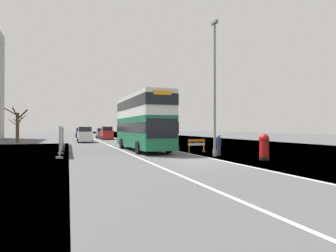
# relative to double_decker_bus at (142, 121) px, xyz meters

# --- Properties ---
(ground) EXTENTS (140.00, 280.00, 0.10)m
(ground) POSITION_rel_double_decker_bus_xyz_m (1.39, -9.15, -2.70)
(ground) COLOR #4C4C4F
(double_decker_bus) EXTENTS (3.04, 10.90, 4.98)m
(double_decker_bus) POSITION_rel_double_decker_bus_xyz_m (0.00, 0.00, 0.00)
(double_decker_bus) COLOR #196042
(double_decker_bus) RESTS_ON ground
(lamppost_foreground) EXTENTS (0.29, 0.70, 9.70)m
(lamppost_foreground) POSITION_rel_double_decker_bus_xyz_m (3.52, -7.01, 1.95)
(lamppost_foreground) COLOR gray
(lamppost_foreground) RESTS_ON ground
(red_pillar_postbox) EXTENTS (0.64, 0.64, 1.68)m
(red_pillar_postbox) POSITION_rel_double_decker_bus_xyz_m (5.44, -9.97, -1.73)
(red_pillar_postbox) COLOR black
(red_pillar_postbox) RESTS_ON ground
(roadworks_barrier) EXTENTS (1.63, 0.60, 1.10)m
(roadworks_barrier) POSITION_rel_double_decker_bus_xyz_m (3.77, -3.46, -1.97)
(roadworks_barrier) COLOR orange
(roadworks_barrier) RESTS_ON ground
(construction_site_fence) EXTENTS (0.44, 17.20, 2.18)m
(construction_site_fence) POSITION_rel_double_decker_bus_xyz_m (-6.90, 3.83, -1.61)
(construction_site_fence) COLOR #A8AAAD
(construction_site_fence) RESTS_ON ground
(car_oncoming_near) EXTENTS (2.04, 4.60, 2.19)m
(car_oncoming_near) POSITION_rel_double_decker_bus_xyz_m (-4.15, 16.52, -1.61)
(car_oncoming_near) COLOR silver
(car_oncoming_near) RESTS_ON ground
(car_receding_mid) EXTENTS (2.04, 4.51, 2.27)m
(car_receding_mid) POSITION_rel_double_decker_bus_xyz_m (0.06, 25.61, -1.58)
(car_receding_mid) COLOR maroon
(car_receding_mid) RESTS_ON ground
(car_receding_far) EXTENTS (1.97, 3.87, 1.96)m
(car_receding_far) POSITION_rel_double_decker_bus_xyz_m (-0.18, 31.70, -1.72)
(car_receding_far) COLOR slate
(car_receding_far) RESTS_ON ground
(car_far_side) EXTENTS (1.98, 4.04, 2.01)m
(car_far_side) POSITION_rel_double_decker_bus_xyz_m (-3.91, 38.75, -1.70)
(car_far_side) COLOR navy
(car_far_side) RESTS_ON ground
(bare_tree_far_verge_near) EXTENTS (3.01, 3.23, 4.82)m
(bare_tree_far_verge_near) POSITION_rel_double_decker_bus_xyz_m (-12.97, 18.62, -0.17)
(bare_tree_far_verge_near) COLOR #4C3D2D
(bare_tree_far_verge_near) RESTS_ON ground
(bare_tree_far_verge_mid) EXTENTS (3.52, 2.62, 4.87)m
(bare_tree_far_verge_mid) POSITION_rel_double_decker_bus_xyz_m (-16.73, 44.20, -0.21)
(bare_tree_far_verge_mid) COLOR #4C3D2D
(bare_tree_far_verge_mid) RESTS_ON ground
(pedestrian_at_kerb) EXTENTS (0.34, 0.34, 1.58)m
(pedestrian_at_kerb) POSITION_rel_double_decker_bus_xyz_m (4.14, -6.50, -1.86)
(pedestrian_at_kerb) COLOR #2D3342
(pedestrian_at_kerb) RESTS_ON ground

